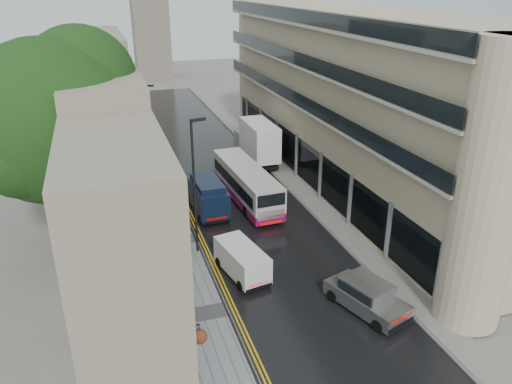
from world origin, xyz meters
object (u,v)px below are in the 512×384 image
tree_far (68,110)px  white_lorry (252,148)px  pedestrian (167,196)px  lamp_post_far (149,125)px  cream_bus (246,200)px  lamp_post_near (194,189)px  tree_near (55,149)px  silver_hatchback (379,317)px  navy_van (200,206)px  white_van (241,276)px

tree_far → white_lorry: size_ratio=1.61×
pedestrian → lamp_post_far: (0.06, 10.53, 2.89)m
tree_far → cream_bus: size_ratio=1.22×
tree_far → lamp_post_near: 17.35m
white_lorry → pedestrian: white_lorry is taller
tree_near → pedestrian: tree_near is taller
lamp_post_near → lamp_post_far: (-0.76, 18.16, -0.66)m
tree_near → white_lorry: size_ratio=1.80×
tree_near → silver_hatchback: bearing=-41.6°
pedestrian → tree_far: bearing=-63.9°
cream_bus → lamp_post_near: (-4.44, -3.98, 3.02)m
tree_near → silver_hatchback: 20.56m
navy_van → lamp_post_near: lamp_post_near is taller
white_lorry → pedestrian: bearing=-146.0°
tree_near → white_van: (9.19, -7.55, -5.99)m
pedestrian → lamp_post_near: lamp_post_near is taller
silver_hatchback → navy_van: navy_van is taller
lamp_post_near → silver_hatchback: bearing=-69.1°
white_van → navy_van: navy_van is taller
tree_near → white_lorry: bearing=35.1°
tree_far → silver_hatchback: size_ratio=2.73×
lamp_post_far → white_lorry: bearing=-5.9°
white_van → silver_hatchback: bearing=-56.0°
cream_bus → silver_hatchback: cream_bus is taller
lamp_post_near → lamp_post_far: 18.19m
white_lorry → white_van: bearing=-109.4°
white_lorry → pedestrian: size_ratio=5.03×
tree_far → white_van: size_ratio=3.00×
cream_bus → lamp_post_near: 6.69m
white_lorry → lamp_post_near: lamp_post_near is taller
white_lorry → silver_hatchback: 24.08m
cream_bus → silver_hatchback: (2.51, -14.46, -0.54)m
pedestrian → lamp_post_near: size_ratio=0.18×
cream_bus → lamp_post_near: bearing=-141.3°
tree_far → lamp_post_near: (7.44, -15.57, -1.79)m
white_van → lamp_post_far: 23.42m
cream_bus → lamp_post_far: (-5.20, 14.18, 2.36)m
white_lorry → pedestrian: 10.59m
silver_hatchback → white_van: bearing=116.4°
tree_far → lamp_post_near: bearing=-64.5°
tree_near → white_van: 13.32m
cream_bus → tree_far: bearing=132.5°
tree_near → tree_far: size_ratio=1.11×
cream_bus → navy_van: 3.38m
pedestrian → white_lorry: bearing=-159.5°
white_lorry → pedestrian: (-8.71, -5.92, -1.16)m
lamp_post_far → lamp_post_near: bearing=-65.5°
white_lorry → lamp_post_near: bearing=-120.5°
white_lorry → white_van: (-6.43, -18.53, -1.09)m
cream_bus → white_van: size_ratio=2.46×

